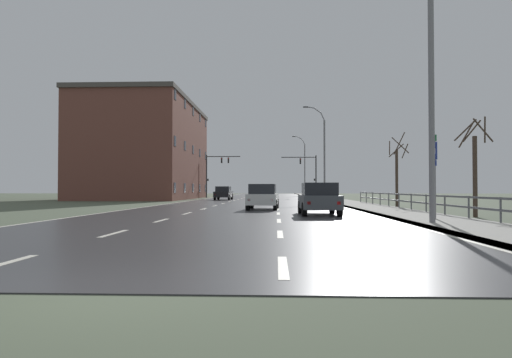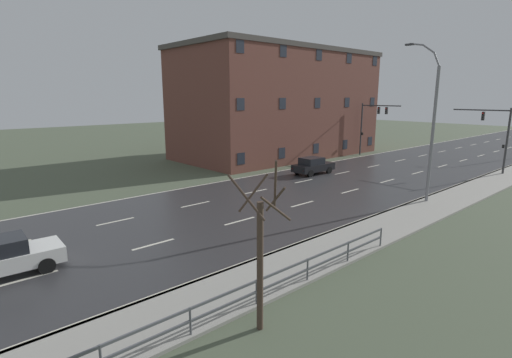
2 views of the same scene
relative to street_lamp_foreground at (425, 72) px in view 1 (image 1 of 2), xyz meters
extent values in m
cube|color=#4C5642|center=(-7.40, 37.23, -5.38)|extent=(160.00, 160.00, 0.12)
cube|color=#303033|center=(-7.40, 49.23, -5.31)|extent=(14.00, 120.00, 0.02)
cube|color=beige|center=(-9.74, -8.77, -5.29)|extent=(0.16, 2.20, 0.01)
cube|color=beige|center=(-9.74, -3.37, -5.29)|extent=(0.16, 2.20, 0.01)
cube|color=beige|center=(-9.74, 2.03, -5.29)|extent=(0.16, 2.20, 0.01)
cube|color=beige|center=(-9.74, 7.43, -5.29)|extent=(0.16, 2.20, 0.01)
cube|color=beige|center=(-9.74, 12.83, -5.29)|extent=(0.16, 2.20, 0.01)
cube|color=beige|center=(-9.74, 18.23, -5.29)|extent=(0.16, 2.20, 0.01)
cube|color=beige|center=(-9.74, 23.63, -5.29)|extent=(0.16, 2.20, 0.01)
cube|color=beige|center=(-9.74, 29.03, -5.29)|extent=(0.16, 2.20, 0.01)
cube|color=beige|center=(-9.74, 34.43, -5.29)|extent=(0.16, 2.20, 0.01)
cube|color=beige|center=(-9.74, 39.83, -5.29)|extent=(0.16, 2.20, 0.01)
cube|color=beige|center=(-9.74, 45.23, -5.29)|extent=(0.16, 2.20, 0.01)
cube|color=beige|center=(-9.74, 50.63, -5.29)|extent=(0.16, 2.20, 0.01)
cube|color=beige|center=(-9.74, 56.03, -5.29)|extent=(0.16, 2.20, 0.01)
cube|color=beige|center=(-9.74, 61.43, -5.29)|extent=(0.16, 2.20, 0.01)
cube|color=beige|center=(-9.74, 66.83, -5.29)|extent=(0.16, 2.20, 0.01)
cube|color=beige|center=(-9.74, 72.23, -5.29)|extent=(0.16, 2.20, 0.01)
cube|color=beige|center=(-9.74, 77.63, -5.29)|extent=(0.16, 2.20, 0.01)
cube|color=beige|center=(-9.74, 83.03, -5.29)|extent=(0.16, 2.20, 0.01)
cube|color=beige|center=(-9.74, 88.43, -5.29)|extent=(0.16, 2.20, 0.01)
cube|color=beige|center=(-9.74, 93.83, -5.29)|extent=(0.16, 2.20, 0.01)
cube|color=beige|center=(-9.74, 99.23, -5.29)|extent=(0.16, 2.20, 0.01)
cube|color=beige|center=(-9.74, 104.63, -5.29)|extent=(0.16, 2.20, 0.01)
cube|color=beige|center=(-5.07, -8.77, -5.29)|extent=(0.16, 2.20, 0.01)
cube|color=beige|center=(-5.07, -3.37, -5.29)|extent=(0.16, 2.20, 0.01)
cube|color=beige|center=(-5.07, 2.03, -5.29)|extent=(0.16, 2.20, 0.01)
cube|color=beige|center=(-5.07, 7.43, -5.29)|extent=(0.16, 2.20, 0.01)
cube|color=beige|center=(-5.07, 12.83, -5.29)|extent=(0.16, 2.20, 0.01)
cube|color=beige|center=(-5.07, 18.23, -5.29)|extent=(0.16, 2.20, 0.01)
cube|color=beige|center=(-5.07, 23.63, -5.29)|extent=(0.16, 2.20, 0.01)
cube|color=beige|center=(-5.07, 29.03, -5.29)|extent=(0.16, 2.20, 0.01)
cube|color=beige|center=(-5.07, 34.43, -5.29)|extent=(0.16, 2.20, 0.01)
cube|color=beige|center=(-5.07, 39.83, -5.29)|extent=(0.16, 2.20, 0.01)
cube|color=beige|center=(-5.07, 45.23, -5.29)|extent=(0.16, 2.20, 0.01)
cube|color=beige|center=(-5.07, 50.63, -5.29)|extent=(0.16, 2.20, 0.01)
cube|color=beige|center=(-5.07, 56.03, -5.29)|extent=(0.16, 2.20, 0.01)
cube|color=beige|center=(-5.07, 61.43, -5.29)|extent=(0.16, 2.20, 0.01)
cube|color=beige|center=(-5.07, 66.83, -5.29)|extent=(0.16, 2.20, 0.01)
cube|color=beige|center=(-5.07, 72.23, -5.29)|extent=(0.16, 2.20, 0.01)
cube|color=beige|center=(-5.07, 77.63, -5.29)|extent=(0.16, 2.20, 0.01)
cube|color=beige|center=(-5.07, 83.03, -5.29)|extent=(0.16, 2.20, 0.01)
cube|color=beige|center=(-5.07, 88.43, -5.29)|extent=(0.16, 2.20, 0.01)
cube|color=beige|center=(-5.07, 93.83, -5.29)|extent=(0.16, 2.20, 0.01)
cube|color=beige|center=(-5.07, 99.23, -5.29)|extent=(0.16, 2.20, 0.01)
cube|color=beige|center=(-5.07, 104.63, -5.29)|extent=(0.16, 2.20, 0.01)
cube|color=beige|center=(-0.55, 49.23, -5.29)|extent=(0.16, 120.00, 0.01)
cube|color=beige|center=(-14.25, 49.23, -5.29)|extent=(0.16, 120.00, 0.01)
cube|color=gray|center=(1.10, 49.23, -5.26)|extent=(3.00, 120.00, 0.12)
cube|color=slate|center=(-0.32, 49.23, -5.26)|extent=(0.16, 120.00, 0.12)
cube|color=#515459|center=(2.45, 10.38, -4.37)|extent=(0.06, 31.47, 0.08)
cube|color=#515459|center=(2.45, 10.38, -4.77)|extent=(0.06, 31.47, 0.08)
cylinder|color=#515459|center=(2.45, -0.11, -4.82)|extent=(0.07, 0.07, 1.00)
cylinder|color=#515459|center=(2.45, 2.51, -4.82)|extent=(0.07, 0.07, 1.00)
cylinder|color=#515459|center=(2.45, 5.13, -4.82)|extent=(0.07, 0.07, 1.00)
cylinder|color=#515459|center=(2.45, 7.75, -4.82)|extent=(0.07, 0.07, 1.00)
cylinder|color=#515459|center=(2.45, 10.38, -4.82)|extent=(0.07, 0.07, 1.00)
cylinder|color=#515459|center=(2.45, 13.00, -4.82)|extent=(0.07, 0.07, 1.00)
cylinder|color=#515459|center=(2.45, 15.62, -4.82)|extent=(0.07, 0.07, 1.00)
cylinder|color=#515459|center=(2.45, 18.24, -4.82)|extent=(0.07, 0.07, 1.00)
cylinder|color=#515459|center=(2.45, 20.86, -4.82)|extent=(0.07, 0.07, 1.00)
cylinder|color=#515459|center=(2.45, 23.49, -4.82)|extent=(0.07, 0.07, 1.00)
cylinder|color=#515459|center=(2.45, 26.11, -4.82)|extent=(0.07, 0.07, 1.00)
cylinder|color=slate|center=(0.20, 0.00, -0.80)|extent=(0.20, 0.20, 9.03)
cylinder|color=slate|center=(0.20, 35.68, -0.85)|extent=(0.20, 0.20, 8.92)
cylinder|color=slate|center=(0.00, 35.68, 4.03)|extent=(0.49, 0.11, 0.89)
cylinder|color=slate|center=(-0.58, 35.68, 4.72)|extent=(0.83, 0.11, 0.63)
cylinder|color=slate|center=(-1.42, 35.68, 5.07)|extent=(0.94, 0.11, 0.27)
cube|color=#333335|center=(-1.88, 35.68, 5.10)|extent=(0.56, 0.24, 0.12)
cylinder|color=slate|center=(0.20, 71.35, -0.49)|extent=(0.20, 0.20, 9.65)
cylinder|color=slate|center=(0.00, 71.35, 4.76)|extent=(0.49, 0.11, 0.89)
cylinder|color=slate|center=(-0.58, 71.35, 5.45)|extent=(0.83, 0.11, 0.63)
cylinder|color=slate|center=(-1.42, 71.35, 5.80)|extent=(0.94, 0.11, 0.27)
cube|color=#333335|center=(-1.88, 71.35, 5.83)|extent=(0.56, 0.24, 0.12)
cylinder|color=slate|center=(1.00, 2.13, -3.62)|extent=(0.09, 0.09, 3.40)
cube|color=#146633|center=(0.98, 2.13, -2.07)|extent=(0.03, 0.56, 0.24)
cube|color=navy|center=(0.98, 2.13, -2.57)|extent=(0.03, 0.68, 0.68)
cube|color=white|center=(0.96, 2.13, -2.57)|extent=(0.01, 0.44, 0.22)
cube|color=navy|center=(0.98, 2.13, -3.04)|extent=(0.03, 0.52, 0.22)
cylinder|color=#38383A|center=(0.50, 50.28, -2.29)|extent=(0.18, 0.18, 6.05)
cylinder|color=#38383A|center=(-1.96, 50.28, 0.48)|extent=(4.92, 0.12, 0.12)
cube|color=black|center=(-1.72, 50.28, -0.07)|extent=(0.20, 0.28, 0.80)
sphere|color=red|center=(-1.72, 50.13, 0.19)|extent=(0.14, 0.14, 0.14)
sphere|color=#2D2D2D|center=(-1.72, 50.13, -0.07)|extent=(0.14, 0.14, 0.14)
sphere|color=#2D2D2D|center=(-1.72, 50.13, -0.33)|extent=(0.14, 0.14, 0.14)
cube|color=black|center=(0.28, 50.23, -2.72)|extent=(0.18, 0.12, 0.32)
cylinder|color=#38383A|center=(-15.30, 51.08, -2.19)|extent=(0.18, 0.18, 6.25)
cylinder|color=#38383A|center=(-12.84, 51.08, 0.68)|extent=(4.92, 0.12, 0.12)
cube|color=black|center=(-13.09, 51.08, 0.13)|extent=(0.20, 0.28, 0.80)
sphere|color=red|center=(-13.09, 50.93, 0.39)|extent=(0.14, 0.14, 0.14)
sphere|color=#2D2D2D|center=(-13.09, 50.93, 0.13)|extent=(0.14, 0.14, 0.14)
sphere|color=#2D2D2D|center=(-13.09, 50.93, -0.13)|extent=(0.14, 0.14, 0.14)
cube|color=black|center=(-12.10, 51.08, 0.13)|extent=(0.20, 0.28, 0.80)
sphere|color=red|center=(-12.10, 50.93, 0.39)|extent=(0.14, 0.14, 0.14)
sphere|color=#2D2D2D|center=(-12.10, 50.93, 0.13)|extent=(0.14, 0.14, 0.14)
sphere|color=#2D2D2D|center=(-12.10, 50.93, -0.13)|extent=(0.14, 0.14, 0.14)
cube|color=black|center=(-15.08, 51.03, -2.72)|extent=(0.18, 0.12, 0.32)
cube|color=#474C51|center=(-3.10, 6.48, -4.67)|extent=(1.84, 4.13, 0.64)
cube|color=black|center=(-3.10, 6.23, -4.05)|extent=(1.60, 2.03, 0.60)
cube|color=slate|center=(-3.12, 7.18, -4.07)|extent=(1.41, 0.11, 0.51)
cylinder|color=black|center=(-2.32, 7.77, -4.99)|extent=(0.23, 0.66, 0.66)
cylinder|color=black|center=(-3.94, 7.73, -4.99)|extent=(0.23, 0.66, 0.66)
cylinder|color=black|center=(-2.27, 5.22, -4.99)|extent=(0.23, 0.66, 0.66)
cylinder|color=black|center=(-3.89, 5.19, -4.99)|extent=(0.23, 0.66, 0.66)
cube|color=red|center=(-3.72, 4.44, -4.67)|extent=(0.16, 0.04, 0.14)
cube|color=red|center=(-2.40, 4.46, -4.67)|extent=(0.16, 0.04, 0.14)
cube|color=black|center=(-11.26, 37.46, -4.67)|extent=(1.89, 4.15, 0.64)
cube|color=black|center=(-11.27, 37.21, -4.05)|extent=(1.62, 2.05, 0.60)
cube|color=slate|center=(-11.24, 38.16, -4.07)|extent=(1.41, 0.13, 0.51)
cylinder|color=black|center=(-10.41, 38.70, -4.99)|extent=(0.24, 0.67, 0.66)
cylinder|color=black|center=(-12.03, 38.76, -4.99)|extent=(0.24, 0.67, 0.66)
cylinder|color=black|center=(-10.49, 36.16, -4.99)|extent=(0.24, 0.67, 0.66)
cylinder|color=black|center=(-12.11, 36.22, -4.99)|extent=(0.24, 0.67, 0.66)
cube|color=red|center=(-11.99, 35.45, -4.67)|extent=(0.16, 0.05, 0.14)
cube|color=red|center=(-10.67, 35.41, -4.67)|extent=(0.16, 0.05, 0.14)
cube|color=silver|center=(-5.99, 12.32, -4.67)|extent=(1.93, 4.17, 0.64)
cube|color=black|center=(-6.00, 12.07, -4.05)|extent=(1.64, 2.06, 0.60)
cube|color=slate|center=(-5.96, 13.02, -4.07)|extent=(1.41, 0.14, 0.51)
cylinder|color=black|center=(-5.13, 13.56, -4.99)|extent=(0.25, 0.67, 0.66)
cylinder|color=black|center=(-6.74, 13.63, -4.99)|extent=(0.25, 0.67, 0.66)
cylinder|color=black|center=(-5.23, 11.02, -4.99)|extent=(0.25, 0.67, 0.66)
cylinder|color=black|center=(-6.85, 11.09, -4.99)|extent=(0.25, 0.67, 0.66)
cube|color=red|center=(-6.73, 10.32, -4.67)|extent=(0.16, 0.05, 0.14)
cube|color=red|center=(-5.42, 10.27, -4.67)|extent=(0.16, 0.05, 0.14)
cube|color=brown|center=(-21.95, 43.39, 0.64)|extent=(12.07, 23.91, 11.91)
cube|color=#4C4742|center=(-21.95, 43.39, 6.85)|extent=(12.31, 24.39, 0.50)
cube|color=#282D38|center=(-15.90, 32.63, -3.92)|extent=(0.04, 0.90, 1.10)
cube|color=#282D38|center=(-15.90, 38.01, -3.92)|extent=(0.04, 0.90, 1.10)
cube|color=#282D38|center=(-15.90, 43.39, -3.92)|extent=(0.04, 0.90, 1.10)
cube|color=#282D38|center=(-15.90, 48.76, -3.92)|extent=(0.04, 0.90, 1.10)
cube|color=#282D38|center=(-15.90, 54.14, -3.92)|extent=(0.04, 0.90, 1.10)
cube|color=#282D38|center=(-15.90, 32.63, 1.04)|extent=(0.04, 0.90, 1.10)
cube|color=#282D38|center=(-15.90, 38.01, 1.04)|extent=(0.04, 0.90, 1.10)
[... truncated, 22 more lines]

